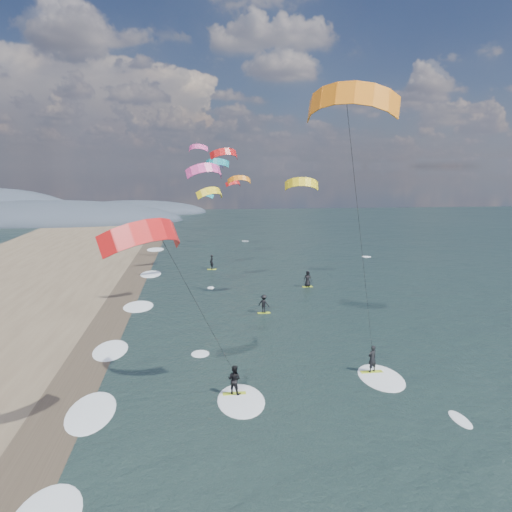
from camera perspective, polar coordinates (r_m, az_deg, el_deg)
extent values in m
plane|color=black|center=(23.21, 6.46, -22.76)|extent=(260.00, 260.00, 0.00)
cube|color=#382D23|center=(32.39, -19.82, -13.33)|extent=(3.00, 240.00, 0.00)
ellipsoid|color=#3D4756|center=(124.70, -23.25, 3.58)|extent=(64.00, 24.00, 10.00)
ellipsoid|color=#3D4756|center=(140.57, -13.88, 4.76)|extent=(40.00, 18.00, 7.00)
cube|color=#ABC522|center=(32.57, 13.08, -12.79)|extent=(1.38, 0.41, 0.06)
imported|color=black|center=(32.24, 13.14, -11.35)|extent=(0.73, 0.62, 1.70)
ellipsoid|color=white|center=(31.99, 14.09, -13.33)|extent=(2.60, 4.20, 0.12)
cylinder|color=black|center=(26.85, 11.95, 1.28)|extent=(0.02, 0.02, 16.18)
cube|color=#ABC522|center=(29.05, -2.49, -15.46)|extent=(1.30, 0.40, 0.06)
imported|color=black|center=(28.69, -2.50, -13.91)|extent=(1.01, 0.95, 1.66)
ellipsoid|color=white|center=(28.37, -1.73, -16.19)|extent=(2.60, 4.20, 0.12)
cylinder|color=black|center=(24.12, -6.22, -6.46)|extent=(0.02, 0.02, 11.23)
cube|color=#ABC522|center=(43.77, 0.90, -6.50)|extent=(1.10, 0.35, 0.05)
imported|color=black|center=(43.53, 0.91, -5.46)|extent=(1.19, 1.08, 1.60)
cube|color=#ABC522|center=(53.29, 5.91, -3.50)|extent=(1.10, 0.35, 0.05)
imported|color=black|center=(53.09, 5.93, -2.59)|extent=(0.93, 0.71, 1.70)
cube|color=#ABC522|center=(62.12, -5.08, -1.52)|extent=(1.10, 0.35, 0.05)
imported|color=black|center=(61.95, -5.10, -0.69)|extent=(0.62, 0.76, 1.79)
ellipsoid|color=white|center=(28.59, -19.22, -16.56)|extent=(2.40, 5.40, 0.11)
ellipsoid|color=white|center=(36.70, -16.22, -10.31)|extent=(2.40, 5.40, 0.11)
ellipsoid|color=white|center=(47.06, -14.07, -5.65)|extent=(2.40, 5.40, 0.11)
ellipsoid|color=white|center=(60.57, -12.44, -2.05)|extent=(2.40, 5.40, 0.11)
ellipsoid|color=white|center=(78.19, -11.18, 0.73)|extent=(2.40, 5.40, 0.11)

